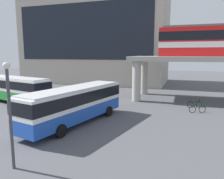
# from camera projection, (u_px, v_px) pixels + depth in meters

# --- Properties ---
(ground_plane) EXTENTS (120.00, 120.00, 0.00)m
(ground_plane) POSITION_uv_depth(u_px,v_px,m) (100.00, 102.00, 28.10)
(ground_plane) COLOR #515156
(station_building) EXTENTS (29.82, 15.61, 18.61)m
(station_building) POSITION_uv_depth(u_px,v_px,m) (98.00, 39.00, 48.90)
(station_building) COLOR #B2A899
(station_building) RESTS_ON ground_plane
(bus_main) EXTENTS (4.95, 11.33, 3.22)m
(bus_main) POSITION_uv_depth(u_px,v_px,m) (75.00, 101.00, 19.15)
(bus_main) COLOR #1E4CB2
(bus_main) RESTS_ON ground_plane
(bus_secondary) EXTENTS (11.33, 5.15, 3.22)m
(bus_secondary) POSITION_uv_depth(u_px,v_px,m) (14.00, 87.00, 27.70)
(bus_secondary) COLOR #268C33
(bus_secondary) RESTS_ON ground_plane
(bicycle_black) EXTENTS (1.69, 0.69, 1.04)m
(bicycle_black) POSITION_uv_depth(u_px,v_px,m) (195.00, 104.00, 25.41)
(bicycle_black) COLOR black
(bicycle_black) RESTS_ON ground_plane
(bicycle_green) EXTENTS (1.68, 0.73, 1.04)m
(bicycle_green) POSITION_uv_depth(u_px,v_px,m) (197.00, 109.00, 23.09)
(bicycle_green) COLOR black
(bicycle_green) RESTS_ON ground_plane
(lamp_post) EXTENTS (0.36, 0.36, 5.65)m
(lamp_post) POSITION_uv_depth(u_px,v_px,m) (9.00, 107.00, 11.32)
(lamp_post) COLOR #3F3F44
(lamp_post) RESTS_ON ground_plane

